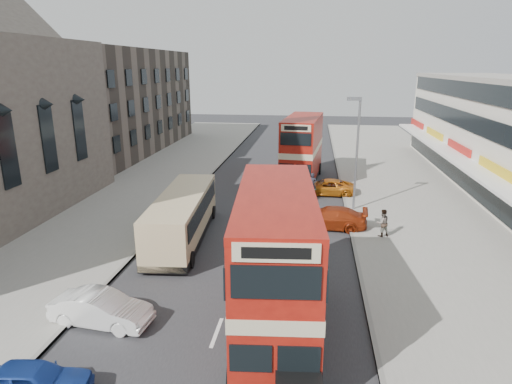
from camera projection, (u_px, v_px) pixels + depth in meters
The scene contains 17 objects.
ground at pixel (204, 366), 15.28m from camera, with size 160.00×160.00×0.00m, color #28282B.
road_surface at pixel (266, 199), 34.30m from camera, with size 12.00×90.00×0.01m, color #28282B.
pavement_right at pixel (424, 204), 32.77m from camera, with size 12.00×90.00×0.15m, color gray.
pavement_left at pixel (122, 193), 35.79m from camera, with size 12.00×90.00×0.15m, color gray.
kerb_left at pixel (191, 195), 35.05m from camera, with size 0.20×90.00×0.16m, color gray.
kerb_right at pixel (344, 201), 33.52m from camera, with size 0.20×90.00×0.16m, color gray.
brick_terrace at pixel (102, 101), 52.51m from camera, with size 14.00×28.00×12.00m, color #66594C.
street_lamp at pixel (356, 146), 30.24m from camera, with size 1.00×0.20×8.12m.
bus_main at pixel (276, 265), 16.34m from camera, with size 3.62×10.27×5.61m.
bus_second at pixel (302, 149), 38.87m from camera, with size 3.67×10.44×5.63m.
coach at pixel (183, 215), 25.96m from camera, with size 3.29×10.15×2.64m.
car_left_near at pixel (32, 381), 13.64m from camera, with size 1.47×3.64×1.24m, color #1B3B95.
car_left_front at pixel (101, 309), 17.59m from camera, with size 1.44×4.14×1.36m, color white.
car_right_a at pixel (329, 218), 28.08m from camera, with size 1.95×4.79×1.39m, color #932C0E.
car_right_b at pixel (327, 187), 35.36m from camera, with size 2.10×4.55×1.26m, color #C56713.
pedestrian_near at pixel (383, 223), 26.28m from camera, with size 0.64×0.43×1.73m, color gray.
cyclist at pixel (312, 191), 34.11m from camera, with size 0.84×1.94×2.11m.
Camera 1 is at (3.51, -12.59, 10.18)m, focal length 30.44 mm.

